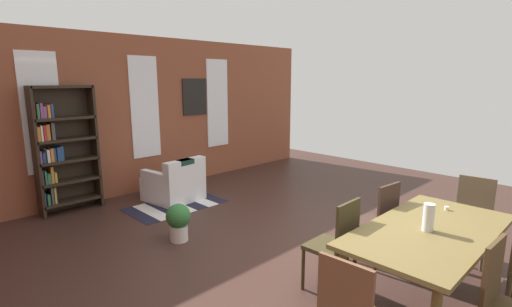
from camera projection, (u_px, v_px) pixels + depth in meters
name	position (u px, v px, depth m)	size (l,w,h in m)	color
ground_plane	(319.00, 259.00, 4.30)	(10.23, 10.23, 0.00)	#3C251F
back_wall_brick	(143.00, 115.00, 6.81)	(8.23, 0.12, 2.81)	brown
window_pane_0	(42.00, 113.00, 5.57)	(0.55, 0.02, 1.83)	white
window_pane_1	(145.00, 108.00, 6.73)	(0.55, 0.02, 1.83)	white
window_pane_2	(217.00, 103.00, 7.90)	(0.55, 0.02, 1.83)	white
dining_table	(430.00, 237.00, 3.31)	(1.86, 0.94, 0.75)	brown
vase_on_table	(428.00, 217.00, 3.22)	(0.09, 0.09, 0.25)	silver
tealight_candle_0	(447.00, 208.00, 3.76)	(0.04, 0.04, 0.04)	silver
dining_chair_head_right	(472.00, 216.00, 4.24)	(0.43, 0.43, 0.95)	brown
dining_chair_far_right	(378.00, 220.00, 4.11)	(0.44, 0.44, 0.95)	#3A2720
dining_chair_near_left	(507.00, 304.00, 2.57)	(0.42, 0.42, 0.95)	#49351C
dining_chair_far_left	(337.00, 243.00, 3.54)	(0.41, 0.41, 0.95)	#362F19
bookshelf_tall	(62.00, 149.00, 5.68)	(0.90, 0.28, 1.96)	#2D2319
armchair_white	(175.00, 184.00, 6.37)	(0.90, 0.90, 0.75)	white
potted_plant_by_shelf	(178.00, 220.00, 4.75)	(0.32, 0.32, 0.49)	silver
striped_rug	(176.00, 205.00, 6.13)	(1.54, 0.91, 0.01)	#1E1E33
framed_picture	(195.00, 97.00, 7.45)	(0.56, 0.03, 0.72)	black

